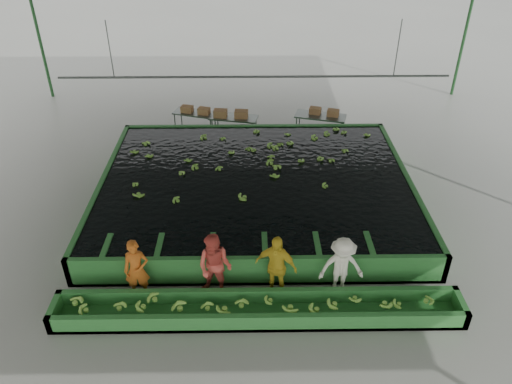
{
  "coord_description": "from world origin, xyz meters",
  "views": [
    {
      "loc": [
        -0.17,
        -12.2,
        9.25
      ],
      "look_at": [
        0.0,
        0.5,
        1.0
      ],
      "focal_mm": 35.0,
      "sensor_mm": 36.0,
      "label": 1
    }
  ],
  "objects_px": {
    "worker_c": "(276,266)",
    "sorting_trough": "(258,310)",
    "packing_table_left": "(196,122)",
    "box_stack_mid": "(231,117)",
    "worker_a": "(137,270)",
    "packing_table_mid": "(234,127)",
    "worker_d": "(342,267)",
    "box_stack_right": "(324,115)",
    "flotation_tank": "(256,189)",
    "box_stack_left": "(196,113)",
    "packing_table_right": "(320,126)",
    "worker_b": "(215,267)"
  },
  "relations": [
    {
      "from": "sorting_trough",
      "to": "worker_a",
      "type": "bearing_deg",
      "value": 165.18
    },
    {
      "from": "worker_a",
      "to": "box_stack_right",
      "type": "relative_size",
      "value": 1.45
    },
    {
      "from": "box_stack_left",
      "to": "box_stack_mid",
      "type": "bearing_deg",
      "value": -19.46
    },
    {
      "from": "worker_b",
      "to": "box_stack_right",
      "type": "distance_m",
      "value": 9.92
    },
    {
      "from": "box_stack_right",
      "to": "worker_d",
      "type": "bearing_deg",
      "value": -94.53
    },
    {
      "from": "flotation_tank",
      "to": "packing_table_left",
      "type": "height_order",
      "value": "flotation_tank"
    },
    {
      "from": "flotation_tank",
      "to": "packing_table_mid",
      "type": "bearing_deg",
      "value": 99.96
    },
    {
      "from": "packing_table_left",
      "to": "box_stack_mid",
      "type": "height_order",
      "value": "box_stack_mid"
    },
    {
      "from": "packing_table_left",
      "to": "box_stack_right",
      "type": "distance_m",
      "value": 5.26
    },
    {
      "from": "worker_b",
      "to": "box_stack_mid",
      "type": "height_order",
      "value": "worker_b"
    },
    {
      "from": "flotation_tank",
      "to": "box_stack_right",
      "type": "relative_size",
      "value": 8.44
    },
    {
      "from": "sorting_trough",
      "to": "box_stack_mid",
      "type": "distance_m",
      "value": 9.9
    },
    {
      "from": "flotation_tank",
      "to": "packing_table_right",
      "type": "bearing_deg",
      "value": 60.61
    },
    {
      "from": "packing_table_right",
      "to": "box_stack_mid",
      "type": "bearing_deg",
      "value": -179.58
    },
    {
      "from": "flotation_tank",
      "to": "sorting_trough",
      "type": "bearing_deg",
      "value": -90.0
    },
    {
      "from": "box_stack_left",
      "to": "box_stack_mid",
      "type": "distance_m",
      "value": 1.56
    },
    {
      "from": "worker_c",
      "to": "packing_table_mid",
      "type": "distance_m",
      "value": 9.17
    },
    {
      "from": "worker_a",
      "to": "box_stack_mid",
      "type": "height_order",
      "value": "worker_a"
    },
    {
      "from": "packing_table_left",
      "to": "box_stack_mid",
      "type": "relative_size",
      "value": 1.34
    },
    {
      "from": "sorting_trough",
      "to": "packing_table_left",
      "type": "height_order",
      "value": "packing_table_left"
    },
    {
      "from": "worker_d",
      "to": "packing_table_left",
      "type": "distance_m",
      "value": 10.62
    },
    {
      "from": "worker_c",
      "to": "box_stack_mid",
      "type": "bearing_deg",
      "value": 118.66
    },
    {
      "from": "packing_table_mid",
      "to": "box_stack_right",
      "type": "relative_size",
      "value": 1.63
    },
    {
      "from": "box_stack_mid",
      "to": "worker_a",
      "type": "bearing_deg",
      "value": -103.05
    },
    {
      "from": "worker_d",
      "to": "worker_a",
      "type": "bearing_deg",
      "value": 178.03
    },
    {
      "from": "worker_c",
      "to": "sorting_trough",
      "type": "bearing_deg",
      "value": -99.45
    },
    {
      "from": "worker_c",
      "to": "box_stack_mid",
      "type": "relative_size",
      "value": 1.35
    },
    {
      "from": "worker_a",
      "to": "box_stack_left",
      "type": "height_order",
      "value": "worker_a"
    },
    {
      "from": "sorting_trough",
      "to": "packing_table_left",
      "type": "relative_size",
      "value": 5.45
    },
    {
      "from": "worker_a",
      "to": "packing_table_left",
      "type": "bearing_deg",
      "value": 79.9
    },
    {
      "from": "box_stack_left",
      "to": "box_stack_mid",
      "type": "xyz_separation_m",
      "value": [
        1.47,
        -0.52,
        0.04
      ]
    },
    {
      "from": "worker_d",
      "to": "box_stack_left",
      "type": "height_order",
      "value": "worker_d"
    },
    {
      "from": "packing_table_right",
      "to": "box_stack_left",
      "type": "bearing_deg",
      "value": 174.47
    },
    {
      "from": "packing_table_left",
      "to": "packing_table_mid",
      "type": "xyz_separation_m",
      "value": [
        1.56,
        -0.55,
        0.02
      ]
    },
    {
      "from": "worker_d",
      "to": "packing_table_right",
      "type": "bearing_deg",
      "value": 84.34
    },
    {
      "from": "packing_table_left",
      "to": "box_stack_mid",
      "type": "bearing_deg",
      "value": -21.53
    },
    {
      "from": "worker_d",
      "to": "packing_table_mid",
      "type": "bearing_deg",
      "value": 105.97
    },
    {
      "from": "worker_a",
      "to": "box_stack_right",
      "type": "height_order",
      "value": "worker_a"
    },
    {
      "from": "worker_c",
      "to": "worker_a",
      "type": "bearing_deg",
      "value": -160.03
    },
    {
      "from": "sorting_trough",
      "to": "box_stack_right",
      "type": "height_order",
      "value": "box_stack_right"
    },
    {
      "from": "sorting_trough",
      "to": "packing_table_right",
      "type": "xyz_separation_m",
      "value": [
        2.68,
        9.86,
        0.21
      ]
    },
    {
      "from": "worker_d",
      "to": "box_stack_right",
      "type": "xyz_separation_m",
      "value": [
        0.72,
        9.12,
        0.05
      ]
    },
    {
      "from": "worker_b",
      "to": "worker_d",
      "type": "height_order",
      "value": "worker_b"
    },
    {
      "from": "worker_a",
      "to": "box_stack_mid",
      "type": "relative_size",
      "value": 1.26
    },
    {
      "from": "sorting_trough",
      "to": "worker_b",
      "type": "distance_m",
      "value": 1.5
    },
    {
      "from": "worker_a",
      "to": "box_stack_left",
      "type": "bearing_deg",
      "value": 79.89
    },
    {
      "from": "worker_c",
      "to": "box_stack_left",
      "type": "relative_size",
      "value": 1.53
    },
    {
      "from": "worker_b",
      "to": "packing_table_left",
      "type": "relative_size",
      "value": 1.02
    },
    {
      "from": "worker_d",
      "to": "packing_table_right",
      "type": "xyz_separation_m",
      "value": [
        0.58,
        9.06,
        -0.41
      ]
    },
    {
      "from": "worker_a",
      "to": "packing_table_mid",
      "type": "height_order",
      "value": "worker_a"
    }
  ]
}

